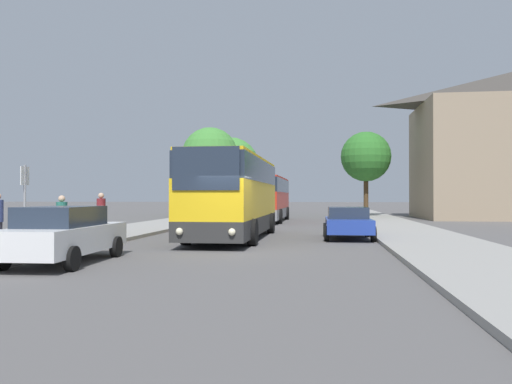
% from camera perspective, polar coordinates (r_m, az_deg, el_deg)
% --- Properties ---
extents(ground_plane, '(300.00, 300.00, 0.00)m').
position_cam_1_polar(ground_plane, '(16.95, -2.08, -6.67)').
color(ground_plane, '#565454').
rests_on(ground_plane, ground).
extents(sidewalk_left, '(4.00, 120.00, 0.15)m').
position_cam_1_polar(sidewalk_left, '(19.37, -23.06, -5.64)').
color(sidewalk_left, gray).
rests_on(sidewalk_left, ground_plane).
extents(sidewalk_right, '(4.00, 120.00, 0.15)m').
position_cam_1_polar(sidewalk_right, '(17.23, 21.69, -6.28)').
color(sidewalk_right, gray).
rests_on(sidewalk_right, ground_plane).
extents(bus_front, '(2.86, 10.74, 3.49)m').
position_cam_1_polar(bus_front, '(21.67, -2.49, -0.41)').
color(bus_front, '#2D2D2D').
rests_on(bus_front, ground_plane).
extents(bus_middle, '(2.88, 10.46, 3.20)m').
position_cam_1_polar(bus_middle, '(36.39, 1.19, -0.69)').
color(bus_middle, gray).
rests_on(bus_middle, ground_plane).
extents(parked_car_left_curb, '(2.13, 4.74, 1.55)m').
position_cam_1_polar(parked_car_left_curb, '(14.57, -21.08, -4.48)').
color(parked_car_left_curb, silver).
rests_on(parked_car_left_curb, ground_plane).
extents(parked_car_right_near, '(2.09, 4.02, 1.36)m').
position_cam_1_polar(parked_car_right_near, '(21.78, 10.46, -3.40)').
color(parked_car_right_near, '#233D9E').
rests_on(parked_car_right_near, ground_plane).
extents(bus_stop_sign, '(0.08, 0.45, 2.69)m').
position_cam_1_polar(bus_stop_sign, '(17.74, -24.92, -0.48)').
color(bus_stop_sign, gray).
rests_on(bus_stop_sign, sidewalk_left).
extents(pedestrian_waiting_near, '(0.36, 0.36, 1.82)m').
position_cam_1_polar(pedestrian_waiting_near, '(21.73, -17.29, -2.45)').
color(pedestrian_waiting_near, '#23232D').
rests_on(pedestrian_waiting_near, sidewalk_left).
extents(pedestrian_walking_back, '(0.36, 0.36, 1.70)m').
position_cam_1_polar(pedestrian_walking_back, '(17.92, -21.32, -3.07)').
color(pedestrian_walking_back, '#23232D').
rests_on(pedestrian_walking_back, sidewalk_left).
extents(tree_left_near, '(5.96, 5.96, 7.86)m').
position_cam_1_polar(tree_left_near, '(52.22, -2.92, 3.00)').
color(tree_left_near, '#513D23').
rests_on(tree_left_near, sidewalk_left).
extents(tree_left_far, '(5.05, 5.05, 7.87)m').
position_cam_1_polar(tree_left_far, '(44.96, -5.27, 4.15)').
color(tree_left_far, brown).
rests_on(tree_left_far, sidewalk_left).
extents(tree_right_near, '(4.26, 4.26, 7.22)m').
position_cam_1_polar(tree_right_near, '(43.69, 12.45, 3.95)').
color(tree_right_near, '#47331E').
rests_on(tree_right_near, sidewalk_right).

